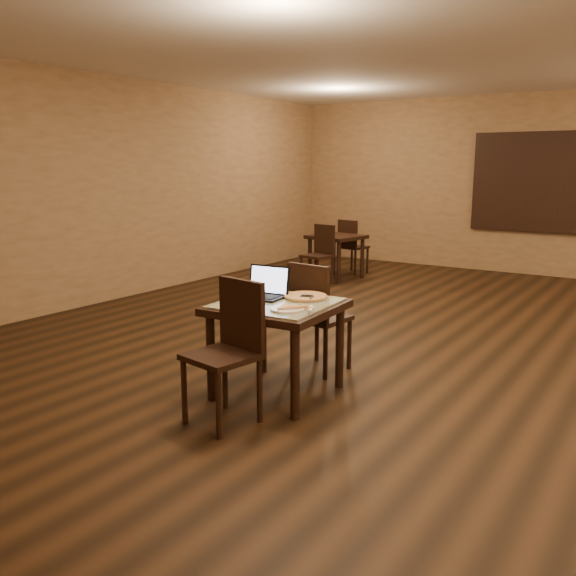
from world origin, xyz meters
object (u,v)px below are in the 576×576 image
Objects in this scene: other_table_b at (336,242)px; chair_main_far at (315,311)px; pizza_pan at (306,298)px; other_table_b_chair_near at (320,251)px; laptop at (264,289)px; other_table_b_chair_far at (351,243)px; chair_main_near at (231,343)px; tiled_table at (277,315)px.

chair_main_far is at bearing -52.89° from other_table_b.
other_table_b_chair_near is at bearing 119.05° from pizza_pan.
laptop reaches higher than other_table_b_chair_far.
laptop is at bearing -57.42° from other_table_b.
pizza_pan is at bearing 15.70° from laptop.
chair_main_far is 1.08× the size of other_table_b_chair_near.
other_table_b_chair_far is (-2.14, 5.92, -0.06)m from chair_main_near.
chair_main_far is (-0.02, 1.22, -0.02)m from chair_main_near.
other_table_b_chair_near is (0.01, -0.54, -0.07)m from other_table_b.
other_table_b_chair_near reaches higher than pizza_pan.
pizza_pan is 4.57m from other_table_b_chair_near.
pizza_pan reaches higher than tiled_table.
pizza_pan reaches higher than other_table_b.
chair_main_near reaches higher than laptop.
other_table_b_chair_near is (-1.90, 4.12, -0.31)m from laptop.
other_table_b_chair_far is at bearing 119.92° from chair_main_near.
chair_main_far is at bearing 87.30° from tiled_table.
other_table_b is 0.54m from other_table_b_chair_near.
other_table_b_chair_near is 1.00× the size of other_table_b_chair_far.
other_table_b_chair_near is (-2.11, 4.84, -0.06)m from chair_main_near.
other_table_b_chair_far is at bearing 103.73° from laptop.
laptop reaches higher than chair_main_far.
laptop is (-0.22, 0.72, 0.25)m from chair_main_near.
chair_main_far reaches higher than tiled_table.
pizza_pan is 0.36× the size of other_table_b_chair_far.
chair_main_near reaches higher than tiled_table.
laptop is at bearing 147.90° from tiled_table.
chair_main_near is 1.12× the size of other_table_b_chair_near.
other_table_b_chair_far reaches higher than other_table_b.
laptop is at bearing -157.70° from pizza_pan.
other_table_b_chair_far is at bearing 101.82° from other_table_b.
other_table_b is at bearing 101.82° from other_table_b_chair_near.
other_table_b_chair_far is (-2.12, 4.69, -0.04)m from chair_main_far.
other_table_b_chair_far is (-1.93, 5.20, -0.31)m from laptop.
chair_main_near is 5.78m from other_table_b.
pizza_pan is 0.36× the size of other_table_b_chair_near.
other_table_b is (-2.23, 4.53, -0.18)m from pizza_pan.
chair_main_far is 4.66m from other_table_b.
laptop reaches higher than other_table_b_chair_near.
other_table_b_chair_far is (-0.03, 1.08, 0.00)m from other_table_b_chair_near.
laptop is at bearing 75.25° from chair_main_far.
other_table_b is 0.54m from other_table_b_chair_far.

